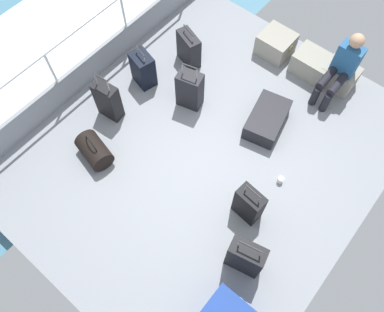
{
  "coord_description": "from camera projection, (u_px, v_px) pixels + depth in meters",
  "views": [
    {
      "loc": [
        1.49,
        -2.12,
        4.8
      ],
      "look_at": [
        -0.02,
        -0.31,
        0.25
      ],
      "focal_mm": 36.15,
      "sensor_mm": 36.0,
      "label": 1
    }
  ],
  "objects": [
    {
      "name": "ground_plane",
      "position": [
        207.0,
        151.0,
        5.47
      ],
      "size": [
        4.4,
        5.2,
        0.06
      ],
      "primitive_type": "cube",
      "color": "gray"
    },
    {
      "name": "suitcase_6",
      "position": [
        267.0,
        119.0,
        5.52
      ],
      "size": [
        0.61,
        0.83,
        0.27
      ],
      "color": "black",
      "rests_on": "ground_plane"
    },
    {
      "name": "suitcase_3",
      "position": [
        143.0,
        69.0,
        5.76
      ],
      "size": [
        0.4,
        0.34,
        0.67
      ],
      "color": "black",
      "rests_on": "ground_plane"
    },
    {
      "name": "duffel_bag",
      "position": [
        94.0,
        150.0,
        5.26
      ],
      "size": [
        0.56,
        0.42,
        0.47
      ],
      "color": "black",
      "rests_on": "ground_plane"
    },
    {
      "name": "gunwale_port",
      "position": [
        97.0,
        63.0,
        5.89
      ],
      "size": [
        0.06,
        5.2,
        0.45
      ],
      "primitive_type": "cube",
      "color": "gray",
      "rests_on": "ground_plane"
    },
    {
      "name": "suitcase_5",
      "position": [
        190.0,
        90.0,
        5.55
      ],
      "size": [
        0.4,
        0.32,
        0.83
      ],
      "color": "black",
      "rests_on": "ground_plane"
    },
    {
      "name": "cargo_crate_1",
      "position": [
        313.0,
        65.0,
        5.93
      ],
      "size": [
        0.65,
        0.43,
        0.35
      ],
      "color": "gray",
      "rests_on": "ground_plane"
    },
    {
      "name": "cargo_crate_0",
      "position": [
        276.0,
        44.0,
        6.12
      ],
      "size": [
        0.54,
        0.48,
        0.36
      ],
      "color": "gray",
      "rests_on": "ground_plane"
    },
    {
      "name": "suitcase_2",
      "position": [
        245.0,
        257.0,
        4.44
      ],
      "size": [
        0.45,
        0.3,
        0.8
      ],
      "color": "black",
      "rests_on": "ground_plane"
    },
    {
      "name": "paper_cup",
      "position": [
        280.0,
        180.0,
        5.18
      ],
      "size": [
        0.08,
        0.08,
        0.1
      ],
      "primitive_type": "cylinder",
      "color": "white",
      "rests_on": "ground_plane"
    },
    {
      "name": "cargo_crate_2",
      "position": [
        339.0,
        76.0,
        5.83
      ],
      "size": [
        0.53,
        0.39,
        0.35
      ],
      "color": "gray",
      "rests_on": "ground_plane"
    },
    {
      "name": "passenger_seated",
      "position": [
        342.0,
        67.0,
        5.44
      ],
      "size": [
        0.34,
        0.66,
        1.05
      ],
      "color": "#26598C",
      "rests_on": "ground_plane"
    },
    {
      "name": "railing_port",
      "position": [
        88.0,
        36.0,
        5.39
      ],
      "size": [
        0.04,
        4.2,
        1.02
      ],
      "color": "silver",
      "rests_on": "ground_plane"
    },
    {
      "name": "suitcase_4",
      "position": [
        249.0,
        204.0,
        4.77
      ],
      "size": [
        0.37,
        0.24,
        0.71
      ],
      "color": "black",
      "rests_on": "ground_plane"
    },
    {
      "name": "sea_wake",
      "position": [
        47.0,
        44.0,
        6.81
      ],
      "size": [
        12.0,
        12.0,
        0.01
      ],
      "color": "teal",
      "rests_on": "ground_plane"
    },
    {
      "name": "suitcase_0",
      "position": [
        108.0,
        101.0,
        5.45
      ],
      "size": [
        0.37,
        0.23,
        0.84
      ],
      "color": "black",
      "rests_on": "ground_plane"
    },
    {
      "name": "suitcase_1",
      "position": [
        189.0,
        49.0,
        5.95
      ],
      "size": [
        0.46,
        0.33,
        0.66
      ],
      "color": "black",
      "rests_on": "ground_plane"
    }
  ]
}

